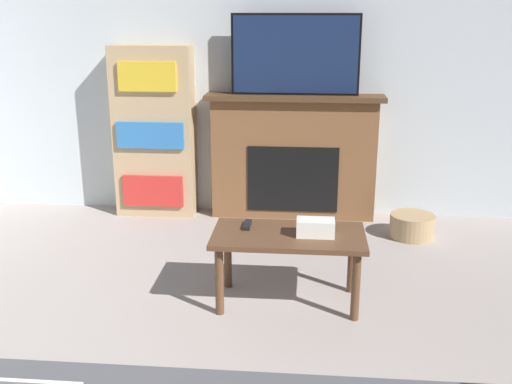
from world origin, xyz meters
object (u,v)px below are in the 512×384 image
Objects in this scene: fireplace at (293,156)px; storage_basket at (412,226)px; coffee_table at (289,244)px; tv at (295,55)px; bookshelf at (154,132)px.

fireplace is 4.28× the size of storage_basket.
coffee_table reaches higher than storage_basket.
bookshelf is at bearing -179.83° from tv.
storage_basket is at bearing 51.96° from coffee_table.
coffee_table is (0.02, -1.60, -0.15)m from fireplace.
fireplace reaches higher than storage_basket.
fireplace is at bearing 1.14° from bookshelf.
bookshelf is 4.19× the size of storage_basket.
coffee_table is at bearing -128.04° from storage_basket.
storage_basket is (0.95, -0.40, -1.27)m from tv.
storage_basket is (2.12, -0.40, -0.62)m from bookshelf.
tv is 0.72× the size of bookshelf.
coffee_table is 0.63× the size of bookshelf.
bookshelf reaches higher than coffee_table.
fireplace is 0.84m from tv.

